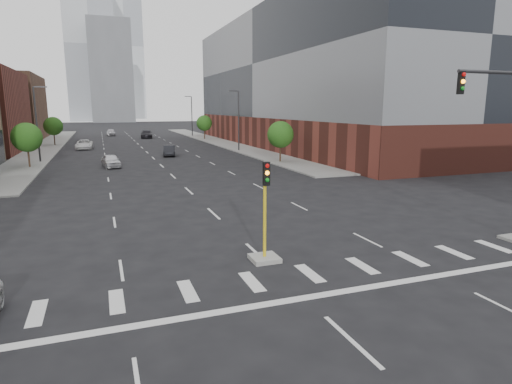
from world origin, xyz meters
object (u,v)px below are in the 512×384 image
median_traffic_signal (265,240)px  car_far_left (84,144)px  car_near_left (111,161)px  car_mid_right (169,151)px  car_deep_right (147,134)px  car_distant (111,132)px

median_traffic_signal → car_far_left: bearing=98.9°
car_near_left → car_mid_right: (7.93, 9.18, -0.01)m
car_far_left → car_deep_right: 25.37m
car_mid_right → car_deep_right: bearing=98.5°
car_distant → car_mid_right: bearing=-82.3°
car_far_left → car_distant: 33.50m
car_mid_right → car_near_left: bearing=-121.2°
car_mid_right → car_distant: bearing=107.3°
median_traffic_signal → car_mid_right: 43.05m
car_far_left → car_distant: (4.94, 33.13, 0.07)m
car_near_left → car_far_left: car_far_left is taller
car_near_left → median_traffic_signal: bearing=-88.0°
car_near_left → car_far_left: 23.78m
car_near_left → car_mid_right: car_near_left is taller
median_traffic_signal → car_far_left: 58.02m
median_traffic_signal → car_far_left: size_ratio=0.81×
car_deep_right → median_traffic_signal: bearing=-85.6°
car_near_left → car_distant: size_ratio=0.90×
car_near_left → car_distant: (1.51, 56.66, 0.09)m
car_mid_right → car_deep_right: 36.68m
car_mid_right → median_traffic_signal: bearing=-83.6°
median_traffic_signal → car_near_left: median_traffic_signal is taller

